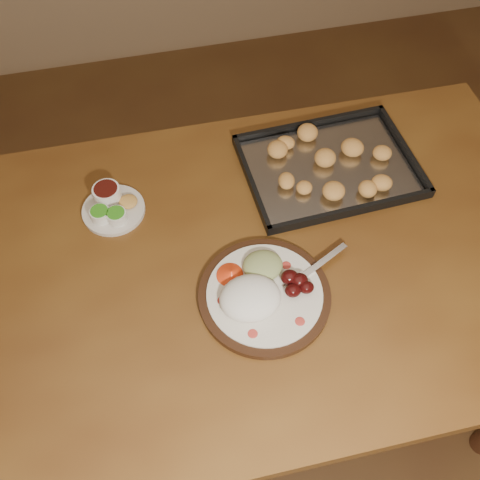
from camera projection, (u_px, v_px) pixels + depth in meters
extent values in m
plane|color=brown|center=(228.00, 440.00, 1.71)|extent=(4.00, 4.00, 0.00)
cube|color=brown|center=(249.00, 264.00, 1.22)|extent=(1.51, 0.92, 0.04)
cylinder|color=#432314|center=(7.00, 265.00, 1.66)|extent=(0.07, 0.07, 0.71)
cylinder|color=#432314|center=(416.00, 192.00, 1.82)|extent=(0.07, 0.07, 0.71)
cylinder|color=black|center=(264.00, 296.00, 1.14)|extent=(0.28, 0.28, 0.02)
cylinder|color=silver|center=(265.00, 294.00, 1.14)|extent=(0.25, 0.25, 0.01)
ellipsoid|color=#BC352D|center=(253.00, 334.00, 1.08)|extent=(0.02, 0.02, 0.00)
ellipsoid|color=#BC352D|center=(300.00, 321.00, 1.10)|extent=(0.02, 0.02, 0.00)
ellipsoid|color=#BC352D|center=(286.00, 265.00, 1.17)|extent=(0.02, 0.02, 0.00)
ellipsoid|color=#BC352D|center=(222.00, 301.00, 1.12)|extent=(0.02, 0.02, 0.00)
ellipsoid|color=white|center=(250.00, 298.00, 1.11)|extent=(0.15, 0.14, 0.06)
ellipsoid|color=#430909|center=(293.00, 290.00, 1.12)|extent=(0.04, 0.03, 0.03)
ellipsoid|color=#430909|center=(299.00, 281.00, 1.13)|extent=(0.04, 0.03, 0.03)
ellipsoid|color=#430909|center=(290.00, 277.00, 1.14)|extent=(0.04, 0.03, 0.03)
ellipsoid|color=#430909|center=(307.00, 287.00, 1.12)|extent=(0.04, 0.03, 0.03)
ellipsoid|color=tan|center=(263.00, 266.00, 1.16)|extent=(0.10, 0.10, 0.04)
cone|color=red|center=(231.00, 273.00, 1.15)|extent=(0.09, 0.09, 0.03)
cube|color=white|center=(323.00, 261.00, 1.17)|extent=(0.13, 0.07, 0.00)
cube|color=white|center=(299.00, 279.00, 1.15)|extent=(0.04, 0.04, 0.00)
cylinder|color=white|center=(294.00, 288.00, 1.13)|extent=(0.03, 0.02, 0.00)
cylinder|color=white|center=(292.00, 286.00, 1.14)|extent=(0.03, 0.02, 0.00)
cylinder|color=white|center=(290.00, 284.00, 1.14)|extent=(0.03, 0.02, 0.00)
cylinder|color=white|center=(288.00, 283.00, 1.14)|extent=(0.03, 0.02, 0.00)
cylinder|color=beige|center=(114.00, 210.00, 1.28)|extent=(0.15, 0.15, 0.01)
cylinder|color=white|center=(100.00, 215.00, 1.24)|extent=(0.05, 0.05, 0.03)
cylinder|color=#35901C|center=(99.00, 211.00, 1.23)|extent=(0.04, 0.04, 0.00)
cylinder|color=white|center=(117.00, 216.00, 1.24)|extent=(0.05, 0.05, 0.03)
cylinder|color=#35901C|center=(116.00, 213.00, 1.23)|extent=(0.04, 0.04, 0.00)
cylinder|color=white|center=(107.00, 194.00, 1.27)|extent=(0.07, 0.07, 0.04)
cylinder|color=#3A0E0A|center=(106.00, 189.00, 1.26)|extent=(0.06, 0.06, 0.00)
ellipsoid|color=gold|center=(128.00, 201.00, 1.27)|extent=(0.04, 0.04, 0.02)
cube|color=black|center=(329.00, 168.00, 1.35)|extent=(0.44, 0.33, 0.01)
cube|color=black|center=(309.00, 124.00, 1.42)|extent=(0.42, 0.03, 0.02)
cube|color=black|center=(353.00, 211.00, 1.26)|extent=(0.42, 0.03, 0.02)
cube|color=black|center=(405.00, 148.00, 1.37)|extent=(0.03, 0.31, 0.02)
cube|color=black|center=(251.00, 182.00, 1.31)|extent=(0.03, 0.31, 0.02)
cube|color=silver|center=(329.00, 167.00, 1.35)|extent=(0.41, 0.30, 0.00)
ellipsoid|color=gold|center=(350.00, 158.00, 1.34)|extent=(0.05, 0.04, 0.03)
ellipsoid|color=gold|center=(360.00, 145.00, 1.37)|extent=(0.06, 0.06, 0.03)
ellipsoid|color=gold|center=(329.00, 136.00, 1.38)|extent=(0.06, 0.06, 0.03)
ellipsoid|color=gold|center=(316.00, 149.00, 1.36)|extent=(0.05, 0.05, 0.03)
ellipsoid|color=gold|center=(299.00, 150.00, 1.36)|extent=(0.06, 0.06, 0.03)
ellipsoid|color=gold|center=(310.00, 163.00, 1.33)|extent=(0.06, 0.06, 0.03)
ellipsoid|color=gold|center=(292.00, 176.00, 1.31)|extent=(0.06, 0.06, 0.03)
ellipsoid|color=gold|center=(322.00, 187.00, 1.29)|extent=(0.06, 0.06, 0.03)
ellipsoid|color=gold|center=(331.00, 179.00, 1.30)|extent=(0.05, 0.05, 0.03)
ellipsoid|color=gold|center=(356.00, 180.00, 1.30)|extent=(0.06, 0.06, 0.03)
ellipsoid|color=gold|center=(350.00, 164.00, 1.33)|extent=(0.06, 0.06, 0.03)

